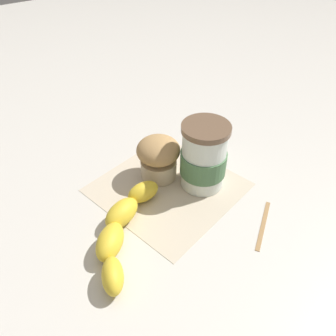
% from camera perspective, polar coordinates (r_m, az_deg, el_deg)
% --- Properties ---
extents(ground_plane, '(3.00, 3.00, 0.00)m').
position_cam_1_polar(ground_plane, '(0.61, 0.00, -3.38)').
color(ground_plane, beige).
extents(paper_napkin, '(0.27, 0.27, 0.00)m').
position_cam_1_polar(paper_napkin, '(0.61, 0.00, -3.33)').
color(paper_napkin, beige).
rests_on(paper_napkin, ground_plane).
extents(coffee_cup, '(0.08, 0.08, 0.13)m').
position_cam_1_polar(coffee_cup, '(0.58, 6.22, 1.81)').
color(coffee_cup, silver).
rests_on(coffee_cup, paper_napkin).
extents(muffin, '(0.08, 0.08, 0.08)m').
position_cam_1_polar(muffin, '(0.60, -1.67, 2.01)').
color(muffin, beige).
rests_on(muffin, paper_napkin).
extents(banana, '(0.18, 0.16, 0.04)m').
position_cam_1_polar(banana, '(0.52, -8.06, -10.24)').
color(banana, gold).
rests_on(banana, paper_napkin).
extents(sugar_packet, '(0.05, 0.06, 0.01)m').
position_cam_1_polar(sugar_packet, '(0.70, 8.47, 3.33)').
color(sugar_packet, pink).
rests_on(sugar_packet, ground_plane).
extents(wooden_stirrer, '(0.10, 0.06, 0.00)m').
position_cam_1_polar(wooden_stirrer, '(0.57, 16.25, -9.47)').
color(wooden_stirrer, '#9E7547').
rests_on(wooden_stirrer, ground_plane).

